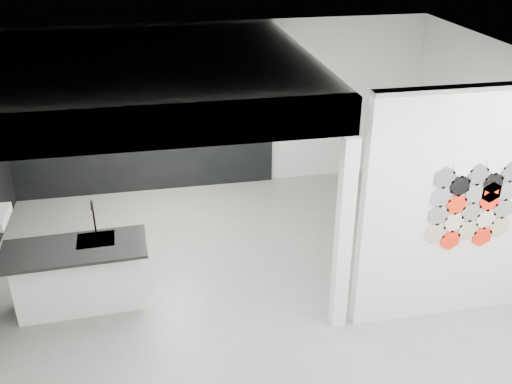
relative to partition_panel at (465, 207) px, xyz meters
The scene contains 15 objects.
floor 2.82m from the partition_panel, 155.80° to the left, with size 7.00×6.00×0.01m, color slate.
partition_panel is the anchor object (origin of this frame).
bay_clad_back 5.31m from the partition_panel, 131.60° to the left, with size 4.40×0.04×2.35m, color black.
bulkhead 4.21m from the partition_panel, 150.43° to the left, with size 4.40×4.00×0.40m, color silver.
corner_column 1.42m from the partition_panel, behind, with size 0.16×0.16×2.35m, color silver.
fascia_beam 3.71m from the partition_panel, behind, with size 4.40×0.16×0.40m, color silver.
display_shelf 5.17m from the partition_panel, 131.55° to the left, with size 3.00×0.15×0.04m, color black.
kitchen_island 4.55m from the partition_panel, 168.20° to the left, with size 1.68×0.79×1.33m.
stockpot 6.02m from the partition_panel, 140.06° to the left, with size 0.20×0.20×0.16m, color black.
kettle 4.67m from the partition_panel, 124.07° to the left, with size 0.15×0.15×0.13m, color black.
glass_bowl 4.39m from the partition_panel, 118.23° to the left, with size 0.15×0.15×0.11m, color gray.
glass_vase 4.39m from the partition_panel, 118.23° to the left, with size 0.09×0.09×0.12m, color gray.
bottle_dark 5.22m from the partition_panel, 132.23° to the left, with size 0.06×0.06×0.15m, color black.
utensil_cup 5.87m from the partition_panel, 138.83° to the left, with size 0.09×0.09×0.11m, color black.
hex_tile_cluster 0.14m from the partition_panel, 68.73° to the right, with size 1.04×0.02×1.16m.
Camera 1 is at (-1.13, -6.04, 4.42)m, focal length 40.00 mm.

